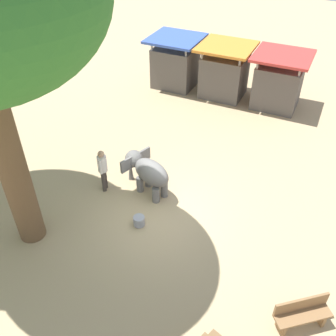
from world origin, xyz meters
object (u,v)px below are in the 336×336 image
at_px(wooden_bench, 302,313).
at_px(market_stall_blue, 175,64).
at_px(person_handler, 103,168).
at_px(elephant, 148,171).
at_px(market_stall_orange, 224,73).
at_px(feed_bucket, 139,221).
at_px(market_stall_red, 278,84).

relative_size(wooden_bench, market_stall_blue, 0.53).
distance_m(person_handler, wooden_bench, 7.42).
height_order(person_handler, wooden_bench, person_handler).
relative_size(elephant, market_stall_blue, 0.77).
xyz_separation_m(elephant, market_stall_orange, (-0.01, 8.02, 0.28)).
bearing_deg(market_stall_blue, person_handler, -82.00).
bearing_deg(feed_bucket, market_stall_blue, 107.96).
bearing_deg(feed_bucket, market_stall_orange, 93.05).
distance_m(wooden_bench, market_stall_blue, 13.66).
bearing_deg(elephant, person_handler, 41.60).
relative_size(market_stall_orange, feed_bucket, 7.00).
relative_size(elephant, feed_bucket, 5.40).
bearing_deg(market_stall_orange, market_stall_blue, 180.00).
bearing_deg(wooden_bench, elephant, -66.04).
xyz_separation_m(elephant, wooden_bench, (5.64, -2.84, -0.39)).
bearing_deg(wooden_bench, market_stall_orange, -101.84).
distance_m(market_stall_blue, feed_bucket, 10.13).
distance_m(wooden_bench, market_stall_red, 11.30).
height_order(elephant, feed_bucket, elephant).
height_order(market_stall_red, feed_bucket, market_stall_red).
height_order(person_handler, market_stall_orange, market_stall_orange).
relative_size(market_stall_blue, feed_bucket, 7.00).
bearing_deg(market_stall_red, feed_bucket, -102.28).
distance_m(market_stall_blue, market_stall_orange, 2.60).
relative_size(elephant, person_handler, 1.20).
relative_size(person_handler, wooden_bench, 1.21).
height_order(wooden_bench, feed_bucket, wooden_bench).
bearing_deg(market_stall_orange, wooden_bench, -62.49).
xyz_separation_m(wooden_bench, market_stall_red, (-3.06, 10.86, 0.67)).
distance_m(wooden_bench, feed_bucket, 5.31).
xyz_separation_m(market_stall_orange, market_stall_red, (2.60, 0.00, 0.00)).
bearing_deg(market_stall_blue, market_stall_red, 0.00).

